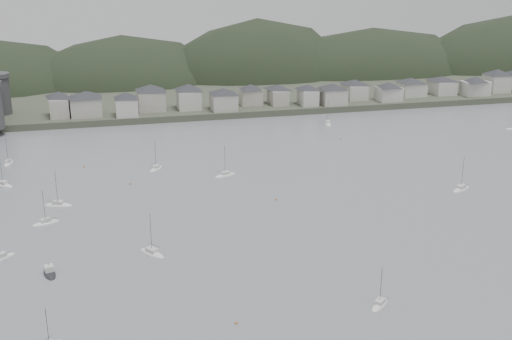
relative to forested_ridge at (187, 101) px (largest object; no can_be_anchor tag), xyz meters
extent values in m
plane|color=slate|center=(-4.83, -269.40, 11.28)|extent=(900.00, 900.00, 0.00)
cube|color=#383D2D|center=(-4.83, 25.60, 12.78)|extent=(900.00, 250.00, 3.00)
ellipsoid|color=black|center=(-37.13, 3.46, 1.32)|extent=(132.08, 90.41, 79.74)
ellipsoid|color=black|center=(45.82, 3.53, -1.39)|extent=(133.88, 88.37, 101.41)
ellipsoid|color=black|center=(121.12, -1.49, 0.97)|extent=(165.81, 81.78, 82.55)
cube|color=#A29F94|center=(-69.83, -87.44, 18.58)|extent=(8.34, 12.91, 8.59)
pyramid|color=#2A2A2F|center=(-69.83, -87.44, 24.37)|extent=(15.78, 15.78, 3.01)
cube|color=#A29F94|center=(-58.15, -88.08, 18.46)|extent=(13.68, 13.35, 8.36)
pyramid|color=#2A2A2F|center=(-58.15, -88.08, 24.11)|extent=(20.07, 20.07, 2.93)
cube|color=#B8B5AD|center=(-40.41, -93.38, 18.32)|extent=(9.78, 10.20, 8.08)
pyramid|color=#2A2A2F|center=(-40.41, -93.38, 23.78)|extent=(14.83, 14.83, 2.83)
cube|color=#A29F94|center=(-28.35, -83.75, 18.83)|extent=(12.59, 13.33, 9.09)
pyramid|color=#2A2A2F|center=(-28.35, -83.75, 24.97)|extent=(19.24, 19.24, 3.18)
cube|color=#B8B5AD|center=(-10.58, -85.30, 18.72)|extent=(10.74, 12.17, 8.87)
pyramid|color=#2A2A2F|center=(-10.58, -85.30, 24.70)|extent=(17.01, 17.01, 3.10)
cube|color=#A29F94|center=(5.09, -91.87, 18.13)|extent=(11.63, 12.09, 7.69)
pyramid|color=#2A2A2F|center=(5.09, -91.87, 23.32)|extent=(17.61, 17.61, 2.69)
cube|color=#A29F94|center=(20.42, -83.21, 18.00)|extent=(10.37, 9.35, 7.44)
pyramid|color=#2A2A2F|center=(20.42, -83.21, 23.03)|extent=(14.65, 14.65, 2.60)
cube|color=#A29F94|center=(33.79, -85.61, 17.90)|extent=(8.24, 12.20, 7.22)
pyramid|color=#2A2A2F|center=(33.79, -85.61, 22.77)|extent=(15.17, 15.17, 2.53)
cube|color=#B8B5AD|center=(47.66, -90.85, 18.02)|extent=(8.06, 10.91, 7.46)
pyramid|color=#2A2A2F|center=(47.66, -90.85, 23.05)|extent=(14.08, 14.08, 2.61)
cube|color=#A29F94|center=(59.98, -92.34, 18.12)|extent=(11.73, 11.78, 7.66)
pyramid|color=#2A2A2F|center=(59.98, -92.34, 23.29)|extent=(17.46, 17.46, 2.68)
cube|color=#B8B5AD|center=(75.80, -82.49, 17.95)|extent=(10.19, 13.02, 7.33)
pyramid|color=#2A2A2F|center=(75.80, -82.49, 22.90)|extent=(17.23, 17.23, 2.57)
cube|color=#B8B5AD|center=(90.71, -91.34, 17.72)|extent=(11.70, 9.81, 6.88)
pyramid|color=#2A2A2F|center=(90.71, -91.34, 22.36)|extent=(15.97, 15.97, 2.41)
cube|color=#B8B5AD|center=(107.57, -82.49, 17.78)|extent=(12.83, 12.48, 7.00)
pyramid|color=#2A2A2F|center=(107.57, -82.49, 22.51)|extent=(18.79, 18.79, 2.45)
cube|color=#B8B5AD|center=(125.90, -81.98, 17.77)|extent=(11.07, 13.50, 6.97)
pyramid|color=#2A2A2F|center=(125.90, -81.98, 22.47)|extent=(18.25, 18.25, 2.44)
cube|color=#B8B5AD|center=(141.19, -89.68, 17.95)|extent=(13.75, 9.12, 7.34)
pyramid|color=#2A2A2F|center=(141.19, -89.68, 22.91)|extent=(16.97, 16.97, 2.57)
cube|color=#B8B5AD|center=(158.09, -83.45, 18.81)|extent=(11.37, 11.57, 9.05)
pyramid|color=#2A2A2F|center=(158.09, -83.45, 24.92)|extent=(17.03, 17.03, 3.17)
ellipsoid|color=silver|center=(-86.13, -147.38, 11.33)|extent=(3.80, 7.98, 1.53)
cube|color=beige|center=(-86.13, -147.38, 12.40)|extent=(2.14, 2.94, 0.70)
cylinder|color=#3F3F42|center=(-86.13, -147.38, 16.27)|extent=(0.12, 0.12, 9.57)
cylinder|color=#3F3F42|center=(-85.88, -148.74, 12.95)|extent=(0.72, 3.41, 0.10)
ellipsoid|color=silver|center=(2.53, -273.37, 11.33)|extent=(6.72, 6.36, 1.40)
cube|color=beige|center=(2.53, -273.37, 12.34)|extent=(2.86, 2.79, 0.70)
cylinder|color=#3F3F42|center=(2.53, -273.37, 15.87)|extent=(0.12, 0.12, 8.77)
cylinder|color=#3F3F42|center=(3.47, -274.22, 12.89)|extent=(2.41, 2.19, 0.10)
ellipsoid|color=silver|center=(-12.21, -180.19, 11.33)|extent=(8.81, 5.88, 1.69)
cube|color=beige|center=(-12.21, -180.19, 12.48)|extent=(3.45, 2.89, 0.70)
cylinder|color=#3F3F42|center=(-12.21, -180.19, 16.76)|extent=(0.12, 0.12, 10.55)
cylinder|color=#3F3F42|center=(-13.60, -179.57, 13.03)|extent=(3.51, 1.63, 0.10)
ellipsoid|color=silver|center=(-69.41, -209.28, 11.33)|extent=(8.18, 4.92, 1.56)
cube|color=beige|center=(-69.41, -209.28, 12.41)|extent=(3.14, 2.52, 0.70)
cylinder|color=#3F3F42|center=(-69.41, -209.28, 16.35)|extent=(0.12, 0.12, 9.74)
cylinder|color=#3F3F42|center=(-68.09, -209.74, 12.96)|extent=(3.34, 1.25, 0.10)
ellipsoid|color=silver|center=(58.81, -212.66, 11.33)|extent=(9.08, 6.58, 1.76)
cube|color=beige|center=(58.81, -212.66, 12.51)|extent=(3.62, 3.14, 0.70)
cylinder|color=#3F3F42|center=(58.81, -212.66, 16.98)|extent=(0.12, 0.12, 10.98)
cylinder|color=#3F3F42|center=(60.21, -213.40, 13.06)|extent=(3.55, 1.93, 0.10)
cylinder|color=#3F3F42|center=(-64.87, -273.22, 15.82)|extent=(0.12, 0.12, 8.66)
cylinder|color=#3F3F42|center=(-65.57, -272.18, 12.88)|extent=(1.82, 2.64, 0.10)
ellipsoid|color=silver|center=(47.58, -119.40, 11.33)|extent=(4.57, 9.50, 1.82)
cube|color=beige|center=(47.58, -119.40, 12.55)|extent=(2.57, 3.51, 0.70)
cylinder|color=#3F3F42|center=(47.58, -119.40, 17.18)|extent=(0.12, 0.12, 11.39)
cylinder|color=#3F3F42|center=(47.28, -117.79, 13.10)|extent=(0.86, 4.05, 0.10)
ellipsoid|color=silver|center=(-78.85, -229.84, 11.33)|extent=(7.64, 6.90, 1.57)
cube|color=beige|center=(-78.85, -229.84, 12.42)|extent=(3.21, 3.07, 0.70)
cylinder|color=#3F3F42|center=(-77.76, -230.73, 12.97)|extent=(2.79, 2.31, 0.10)
ellipsoid|color=silver|center=(-85.04, -172.24, 11.33)|extent=(7.94, 7.58, 1.66)
cube|color=beige|center=(-85.04, -172.24, 12.47)|extent=(3.39, 3.32, 0.70)
cylinder|color=#3F3F42|center=(-85.04, -172.24, 16.69)|extent=(0.12, 0.12, 10.40)
ellipsoid|color=silver|center=(-66.67, -195.73, 11.33)|extent=(9.15, 5.16, 1.74)
cube|color=beige|center=(-66.67, -195.73, 12.51)|extent=(3.47, 2.71, 0.70)
cylinder|color=#3F3F42|center=(-66.67, -195.73, 16.93)|extent=(0.12, 0.12, 10.89)
cylinder|color=#3F3F42|center=(-68.17, -196.18, 13.06)|extent=(3.79, 1.22, 0.10)
ellipsoid|color=silver|center=(-42.30, -236.12, 11.33)|extent=(7.22, 8.56, 1.71)
cube|color=beige|center=(-42.30, -236.12, 12.49)|extent=(3.28, 3.54, 0.70)
cylinder|color=#3F3F42|center=(-42.30, -236.12, 16.84)|extent=(0.12, 0.12, 10.71)
cylinder|color=#3F3F42|center=(-41.40, -234.87, 13.04)|extent=(2.33, 3.19, 0.10)
ellipsoid|color=silver|center=(-34.56, -167.04, 11.33)|extent=(6.43, 7.95, 1.57)
cube|color=beige|center=(-34.56, -167.04, 12.42)|extent=(2.96, 3.25, 0.70)
cylinder|color=#3F3F42|center=(-34.56, -167.04, 16.40)|extent=(0.12, 0.12, 9.83)
cylinder|color=#3F3F42|center=(-35.33, -165.86, 12.97)|extent=(2.03, 3.01, 0.10)
ellipsoid|color=black|center=(-66.68, -241.14, 11.33)|extent=(4.04, 7.61, 1.59)
cube|color=beige|center=(-66.68, -241.14, 12.78)|extent=(2.43, 2.54, 1.40)
cylinder|color=#3F3F42|center=(-66.68, -241.14, 13.68)|extent=(0.10, 0.10, 1.20)
sphere|color=#AF6C3A|center=(-1.52, -206.93, 11.43)|extent=(0.70, 0.70, 0.70)
sphere|color=#AF6C3A|center=(-59.31, -158.13, 11.43)|extent=(0.70, 0.70, 0.70)
sphere|color=#AF6C3A|center=(-44.35, -181.16, 11.43)|extent=(0.70, 0.70, 0.70)
sphere|color=#AF6C3A|center=(-28.67, -272.89, 11.43)|extent=(0.70, 0.70, 0.70)
sphere|color=#AF6C3A|center=(43.79, -145.40, 11.43)|extent=(0.70, 0.70, 0.70)
camera|label=1|loc=(-52.21, -382.67, 80.75)|focal=44.42mm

